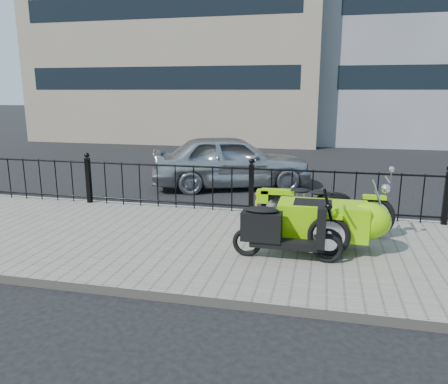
% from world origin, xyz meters
% --- Properties ---
extents(ground, '(120.00, 120.00, 0.00)m').
position_xyz_m(ground, '(0.00, 0.00, 0.00)').
color(ground, black).
rests_on(ground, ground).
extents(sidewalk, '(30.00, 3.80, 0.12)m').
position_xyz_m(sidewalk, '(0.00, -0.50, 0.06)').
color(sidewalk, slate).
rests_on(sidewalk, ground).
extents(curb, '(30.00, 0.10, 0.12)m').
position_xyz_m(curb, '(0.00, 1.44, 0.06)').
color(curb, gray).
rests_on(curb, ground).
extents(iron_fence, '(14.11, 0.11, 1.08)m').
position_xyz_m(iron_fence, '(0.00, 1.30, 0.59)').
color(iron_fence, black).
rests_on(iron_fence, sidewalk).
extents(building_tan, '(14.00, 8.01, 12.00)m').
position_xyz_m(building_tan, '(-6.00, 15.99, 6.00)').
color(building_tan, gray).
rests_on(building_tan, ground).
extents(motorcycle_sidecar, '(2.28, 1.48, 0.98)m').
position_xyz_m(motorcycle_sidecar, '(1.55, -0.35, 0.59)').
color(motorcycle_sidecar, black).
rests_on(motorcycle_sidecar, sidewalk).
extents(scooter, '(1.56, 0.46, 1.06)m').
position_xyz_m(scooter, '(0.79, -1.01, 0.53)').
color(scooter, black).
rests_on(scooter, sidewalk).
extents(spare_tire, '(0.58, 0.41, 0.63)m').
position_xyz_m(spare_tire, '(0.86, -0.28, 0.43)').
color(spare_tire, black).
rests_on(spare_tire, sidewalk).
extents(sedan_car, '(4.36, 2.93, 1.38)m').
position_xyz_m(sedan_car, '(-0.98, 3.98, 0.69)').
color(sedan_car, '#A6A8AC').
rests_on(sedan_car, ground).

